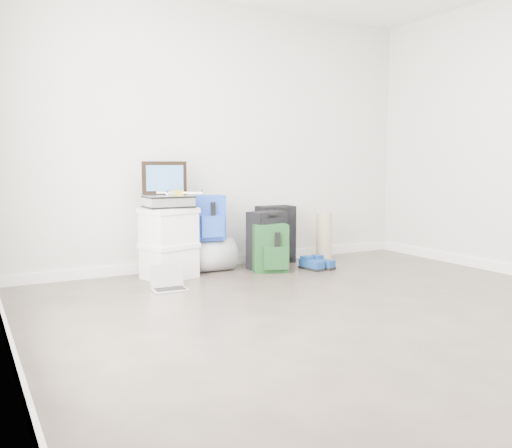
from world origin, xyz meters
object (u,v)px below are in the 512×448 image
briefcase (168,202)px  laptop (168,284)px  boxes_stack (169,243)px  duffel_bag (208,256)px  large_suitcase (267,240)px  carry_on (276,234)px

briefcase → laptop: bearing=-110.9°
boxes_stack → duffel_bag: (0.44, 0.11, -0.17)m
boxes_stack → large_suitcase: 1.04m
duffel_bag → large_suitcase: 0.64m
large_suitcase → laptop: size_ratio=1.94×
boxes_stack → briefcase: bearing=0.0°
duffel_bag → laptop: 0.84m
large_suitcase → laptop: large_suitcase is taller
briefcase → large_suitcase: (1.04, -0.05, -0.43)m
carry_on → laptop: bearing=-153.4°
briefcase → duffel_bag: 0.73m
briefcase → laptop: size_ratio=1.38×
boxes_stack → laptop: boxes_stack is taller
large_suitcase → carry_on: size_ratio=0.95×
duffel_bag → briefcase: bearing=-163.6°
boxes_stack → laptop: (-0.17, -0.45, -0.28)m
large_suitcase → carry_on: (0.26, 0.26, 0.01)m
carry_on → boxes_stack: bearing=-168.2°
briefcase → large_suitcase: briefcase is taller
briefcase → carry_on: bearing=9.3°
laptop → duffel_bag: bearing=45.2°
briefcase → duffel_bag: bearing=14.4°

